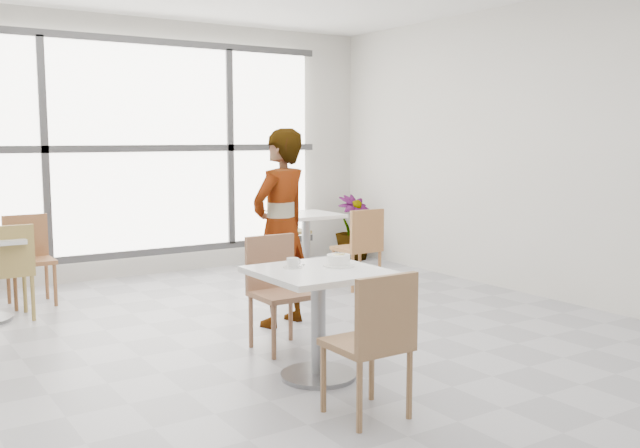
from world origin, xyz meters
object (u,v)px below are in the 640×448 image
chair_near (375,336)px  bg_chair_right_near (361,243)px  bg_chair_left_near (7,266)px  bg_chair_right_far (286,225)px  oatmeal_bowl (339,260)px  chair_far (277,284)px  person (281,228)px  plant_right (353,228)px  bg_chair_left_far (28,253)px  bg_table_right (306,236)px  coffee_cup (293,263)px  main_table (318,302)px

chair_near → bg_chair_right_near: same height
bg_chair_left_near → bg_chair_right_far: bearing=-162.3°
oatmeal_bowl → chair_far: bearing=94.0°
oatmeal_bowl → chair_near: bearing=-110.6°
bg_chair_right_far → person: bearing=-121.5°
bg_chair_left_near → bg_chair_right_near: bearing=169.5°
bg_chair_right_near → plant_right: (1.03, 1.56, -0.07)m
bg_chair_left_far → bg_table_right: bearing=-7.5°
bg_chair_right_far → plant_right: (0.92, -0.20, -0.07)m
bg_chair_right_near → plant_right: size_ratio=1.01×
chair_far → oatmeal_bowl: 0.81m
chair_far → coffee_cup: bearing=-110.4°
bg_table_right → bg_chair_right_far: size_ratio=0.86×
person → bg_chair_right_near: (1.45, 0.78, -0.35)m
bg_table_right → oatmeal_bowl: bearing=-118.4°
bg_table_right → bg_chair_right_near: 0.88m
oatmeal_bowl → bg_chair_left_near: (-1.66, 2.74, -0.29)m
bg_chair_left_far → bg_chair_right_far: size_ratio=1.00×
bg_chair_right_near → plant_right: bearing=-123.4°
oatmeal_bowl → bg_chair_left_far: bg_chair_left_far is taller
person → bg_chair_right_far: bearing=-140.6°
bg_table_right → bg_chair_left_far: bearing=172.5°
person → chair_near: bearing=54.8°
chair_far → bg_chair_right_far: same height
bg_table_right → bg_chair_left_near: 3.27m
bg_chair_right_near → bg_chair_right_far: (0.11, 1.76, 0.00)m
chair_near → bg_chair_right_far: bearing=-114.9°
chair_far → bg_chair_left_near: 2.55m
chair_near → bg_chair_right_near: 3.56m
main_table → oatmeal_bowl: oatmeal_bowl is taller
chair_far → bg_chair_left_far: size_ratio=1.00×
bg_chair_right_far → plant_right: 0.94m
plant_right → chair_far: bearing=-134.3°
bg_chair_right_near → oatmeal_bowl: bearing=50.2°
bg_table_right → bg_chair_right_far: 0.93m
bg_table_right → bg_chair_right_near: (0.15, -0.87, 0.01)m
oatmeal_bowl → bg_chair_left_far: (-1.36, 3.37, -0.29)m
bg_chair_right_far → oatmeal_bowl: bearing=-115.8°
person → bg_chair_right_near: 1.68m
coffee_cup → person: 1.34m
person → plant_right: (2.47, 2.34, -0.42)m
person → chair_far: bearing=38.1°
chair_near → plant_right: chair_near is taller
chair_near → bg_chair_left_far: (-1.06, 4.17, 0.00)m
chair_near → bg_table_right: size_ratio=1.16×
oatmeal_bowl → person: person is taller
oatmeal_bowl → coffee_cup: bearing=156.2°
bg_chair_left_near → oatmeal_bowl: bearing=121.2°
plant_right → bg_chair_right_far: bearing=167.5°
oatmeal_bowl → bg_chair_right_far: bg_chair_right_far is taller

